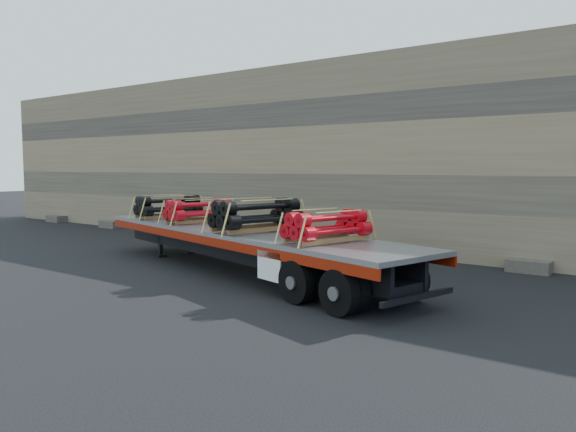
% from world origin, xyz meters
% --- Properties ---
extents(ground, '(120.00, 120.00, 0.00)m').
position_xyz_m(ground, '(0.00, 0.00, 0.00)').
color(ground, black).
rests_on(ground, ground).
extents(rock_wall, '(44.00, 3.00, 7.00)m').
position_xyz_m(rock_wall, '(0.00, 6.50, 3.50)').
color(rock_wall, '#7A6B54').
rests_on(rock_wall, ground).
extents(trailer, '(13.02, 5.56, 1.28)m').
position_xyz_m(trailer, '(0.35, -0.40, 0.64)').
color(trailer, '#9B9EA2').
rests_on(trailer, ground).
extents(bundle_front, '(1.57, 2.35, 0.76)m').
position_xyz_m(bundle_front, '(-4.08, 0.73, 1.66)').
color(bundle_front, black).
rests_on(bundle_front, trailer).
extents(bundle_midfront, '(1.51, 2.25, 0.73)m').
position_xyz_m(bundle_midfront, '(-2.00, 0.20, 1.65)').
color(bundle_midfront, '#BC0A14').
rests_on(bundle_midfront, trailer).
extents(bundle_midrear, '(1.79, 2.67, 0.87)m').
position_xyz_m(bundle_midrear, '(1.10, -0.59, 1.71)').
color(bundle_midrear, black).
rests_on(bundle_midrear, trailer).
extents(bundle_rear, '(1.50, 2.25, 0.73)m').
position_xyz_m(bundle_rear, '(3.87, -1.30, 1.64)').
color(bundle_rear, '#BC0A14').
rests_on(bundle_rear, trailer).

